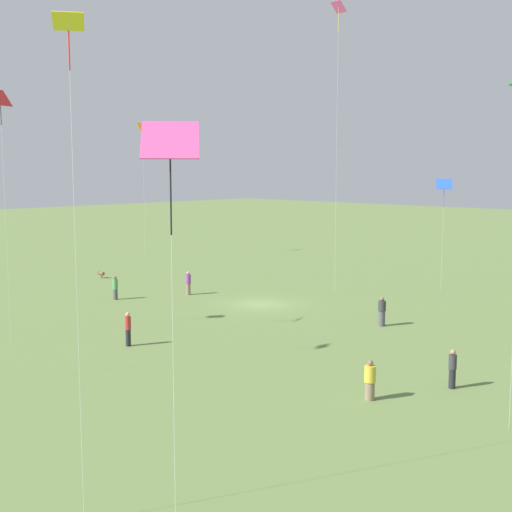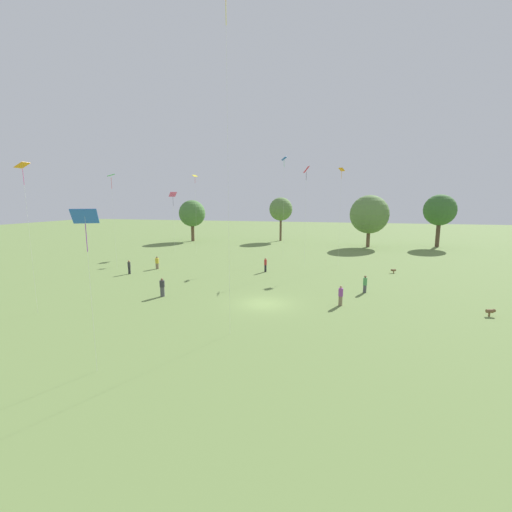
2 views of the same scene
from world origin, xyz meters
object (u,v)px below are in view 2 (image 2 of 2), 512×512
object	(u,v)px
person_5	(365,284)
kite_6	(23,172)
kite_8	(341,176)
person_3	(157,263)
kite_7	(306,173)
dog_0	(491,311)
kite_5	(284,164)
kite_3	(173,196)
person_4	(162,288)
kite_9	(226,13)
person_1	(341,296)
person_2	(129,267)
kite_0	(85,220)
kite_1	(195,181)
person_0	(265,265)
dog_1	(393,270)

from	to	relation	value
person_5	kite_6	world-z (taller)	kite_6
kite_6	kite_8	distance (m)	36.74
person_3	kite_7	distance (m)	23.30
dog_0	kite_5	bearing A→B (deg)	-150.19
person_3	kite_3	xyz separation A→B (m)	(-4.80, 14.36, 9.10)
person_3	person_5	world-z (taller)	person_5
person_4	kite_9	size ratio (longest dim) A/B	0.08
person_1	dog_0	size ratio (longest dim) A/B	2.45
person_2	kite_7	bearing A→B (deg)	75.67
kite_9	kite_0	bearing A→B (deg)	-74.44
person_2	person_3	size ratio (longest dim) A/B	1.03
person_2	person_4	distance (m)	12.30
kite_1	dog_0	distance (m)	45.34
kite_0	kite_5	size ratio (longest dim) A/B	0.55
kite_3	kite_8	size ratio (longest dim) A/B	0.78
person_3	kite_9	bearing A→B (deg)	-139.39
kite_1	kite_3	world-z (taller)	kite_1
person_5	kite_0	bearing A→B (deg)	-135.03
person_0	dog_1	xyz separation A→B (m)	(15.90, 3.24, -0.59)
person_0	kite_6	bearing A→B (deg)	-33.36
kite_0	dog_1	xyz separation A→B (m)	(19.07, 30.87, -7.77)
kite_5	kite_7	world-z (taller)	kite_5
kite_7	kite_5	bearing A→B (deg)	-123.15
person_1	kite_7	xyz separation A→B (m)	(-4.98, 16.84, 11.84)
person_2	kite_9	size ratio (longest dim) A/B	0.08
person_4	dog_0	bearing A→B (deg)	-164.57
person_2	kite_5	bearing A→B (deg)	95.70
person_4	kite_0	bearing A→B (deg)	118.62
kite_8	dog_1	xyz separation A→B (m)	(6.87, -4.39, -12.09)
dog_1	person_0	bearing A→B (deg)	73.42
person_2	kite_9	bearing A→B (deg)	10.24
person_3	dog_0	size ratio (longest dim) A/B	2.32
person_4	kite_0	world-z (taller)	kite_0
kite_3	person_5	bearing A→B (deg)	143.37
person_2	person_4	world-z (taller)	person_4
kite_8	dog_1	distance (m)	14.58
person_0	person_4	world-z (taller)	person_0
person_0	kite_3	xyz separation A→B (m)	(-19.38, 12.74, 8.97)
kite_8	person_2	bearing A→B (deg)	111.72
kite_0	dog_0	distance (m)	29.68
person_3	kite_9	size ratio (longest dim) A/B	0.08
person_3	kite_5	distance (m)	24.13
person_3	dog_1	xyz separation A→B (m)	(30.47, 4.87, -0.46)
person_5	kite_1	world-z (taller)	kite_1
person_0	kite_8	xyz separation A→B (m)	(9.03, 7.64, 11.50)
kite_7	kite_9	xyz separation A→B (m)	(-2.35, -25.35, 7.40)
person_1	kite_3	distance (m)	39.34
person_0	kite_6	distance (m)	27.17
person_0	kite_3	size ratio (longest dim) A/B	0.18
kite_0	kite_9	size ratio (longest dim) A/B	0.40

